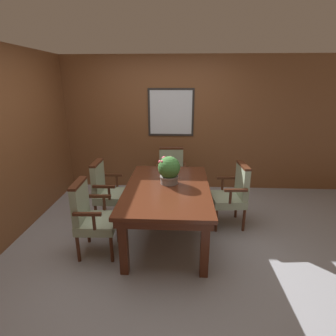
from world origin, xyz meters
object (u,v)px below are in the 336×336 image
chair_head_far (171,172)px  chair_left_near (91,215)px  chair_right_far (233,193)px  potted_plant (169,170)px  chair_left_far (106,189)px  dining_table (167,193)px

chair_head_far → chair_left_near: bearing=-123.0°
chair_right_far → chair_left_near: (-1.80, -0.75, 0.00)m
chair_right_far → chair_head_far: (-0.91, 0.82, 0.00)m
chair_right_far → chair_left_near: bearing=-72.1°
chair_head_far → chair_left_near: (-0.89, -1.57, 0.00)m
chair_left_near → potted_plant: 1.11m
potted_plant → chair_left_far: bearing=162.9°
chair_left_far → chair_right_far: bearing=-91.5°
chair_left_near → potted_plant: size_ratio=2.52×
dining_table → chair_left_far: bearing=156.2°
dining_table → chair_left_near: bearing=-157.1°
chair_left_far → potted_plant: size_ratio=2.52×
chair_left_near → dining_table: bearing=-69.3°
dining_table → chair_left_near: (-0.88, -0.37, -0.13)m
chair_left_near → chair_left_far: bearing=0.1°
chair_right_far → potted_plant: (-0.90, -0.25, 0.42)m
chair_left_far → dining_table: bearing=-114.3°
dining_table → chair_left_near: chair_left_near is taller
chair_head_far → potted_plant: 1.15m
chair_head_far → potted_plant: (0.01, -1.08, 0.42)m
dining_table → chair_left_far: chair_left_far is taller
dining_table → chair_right_far: (0.92, 0.37, -0.13)m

